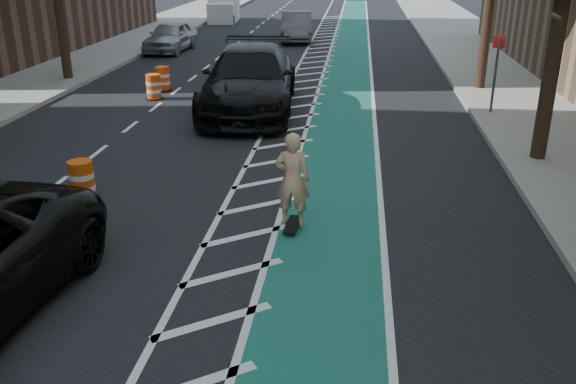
# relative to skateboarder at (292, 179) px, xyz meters

# --- Properties ---
(ground) EXTENTS (120.00, 120.00, 0.00)m
(ground) POSITION_rel_skateboarder_xyz_m (-2.30, -3.20, -1.00)
(ground) COLOR black
(ground) RESTS_ON ground
(bike_lane) EXTENTS (2.00, 90.00, 0.01)m
(bike_lane) POSITION_rel_skateboarder_xyz_m (0.70, 6.80, -1.00)
(bike_lane) COLOR #1B6051
(bike_lane) RESTS_ON ground
(buffer_strip) EXTENTS (1.40, 90.00, 0.01)m
(buffer_strip) POSITION_rel_skateboarder_xyz_m (-0.80, 6.80, -1.00)
(buffer_strip) COLOR silver
(buffer_strip) RESTS_ON ground
(sidewalk_right) EXTENTS (5.00, 90.00, 0.15)m
(sidewalk_right) POSITION_rel_skateboarder_xyz_m (7.20, 6.80, -0.93)
(sidewalk_right) COLOR gray
(sidewalk_right) RESTS_ON ground
(curb_right) EXTENTS (0.12, 90.00, 0.16)m
(curb_right) POSITION_rel_skateboarder_xyz_m (4.75, 6.80, -0.92)
(curb_right) COLOR gray
(curb_right) RESTS_ON ground
(curb_left) EXTENTS (0.12, 90.00, 0.16)m
(curb_left) POSITION_rel_skateboarder_xyz_m (-9.35, 6.80, -0.92)
(curb_left) COLOR gray
(curb_left) RESTS_ON ground
(sign_post) EXTENTS (0.35, 0.08, 2.47)m
(sign_post) POSITION_rel_skateboarder_xyz_m (5.30, 8.80, 0.35)
(sign_post) COLOR #4C4C4C
(sign_post) RESTS_ON ground
(skateboard) EXTENTS (0.28, 0.82, 0.11)m
(skateboard) POSITION_rel_skateboarder_xyz_m (-0.00, -0.00, -0.91)
(skateboard) COLOR black
(skateboard) RESTS_ON ground
(skateboarder) EXTENTS (0.68, 0.47, 1.79)m
(skateboarder) POSITION_rel_skateboarder_xyz_m (0.00, 0.00, 0.00)
(skateboarder) COLOR tan
(skateboarder) RESTS_ON skateboard
(suv_far) EXTENTS (3.24, 7.05, 2.00)m
(suv_far) POSITION_rel_skateboarder_xyz_m (-2.30, 8.80, -0.00)
(suv_far) COLOR black
(suv_far) RESTS_ON ground
(car_silver) EXTENTS (2.00, 4.44, 1.48)m
(car_silver) POSITION_rel_skateboarder_xyz_m (-8.30, 20.09, -0.26)
(car_silver) COLOR #A3A4A8
(car_silver) RESTS_ON ground
(car_grey) EXTENTS (2.09, 4.88, 1.56)m
(car_grey) POSITION_rel_skateboarder_xyz_m (-2.37, 24.55, -0.22)
(car_grey) COLOR #57585C
(car_grey) RESTS_ON ground
(box_truck) EXTENTS (2.31, 4.45, 1.79)m
(box_truck) POSITION_rel_skateboarder_xyz_m (-8.44, 33.53, -0.18)
(box_truck) COLOR white
(box_truck) RESTS_ON ground
(barrel_a) EXTENTS (0.64, 0.64, 0.87)m
(barrel_a) POSITION_rel_skateboarder_xyz_m (-4.50, 0.91, -0.59)
(barrel_a) COLOR #DE4E0B
(barrel_a) RESTS_ON ground
(barrel_b) EXTENTS (0.63, 0.63, 0.86)m
(barrel_b) POSITION_rel_skateboarder_xyz_m (-5.90, 9.95, -0.59)
(barrel_b) COLOR #FF520D
(barrel_b) RESTS_ON ground
(barrel_c) EXTENTS (0.64, 0.64, 0.88)m
(barrel_c) POSITION_rel_skateboarder_xyz_m (-6.00, 11.30, -0.59)
(barrel_c) COLOR #FF4C0D
(barrel_c) RESTS_ON ground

